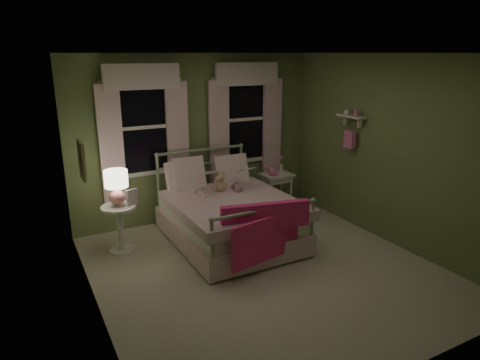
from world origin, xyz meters
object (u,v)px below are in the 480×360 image
nightstand_left (120,222)px  nightstand_right (277,179)px  bed (228,216)px  child_left (198,175)px  child_right (232,169)px  table_lamp (116,184)px  teddy_bear (220,183)px

nightstand_left → nightstand_right: size_ratio=1.02×
nightstand_left → nightstand_right: 2.74m
bed → child_left: 0.75m
child_right → table_lamp: 1.72m
child_left → teddy_bear: bearing=155.5°
bed → nightstand_right: (1.28, 0.73, 0.17)m
nightstand_right → nightstand_left: bearing=-172.9°
teddy_bear → nightstand_left: size_ratio=0.48×
bed → child_left: (-0.27, 0.43, 0.54)m
teddy_bear → nightstand_left: 1.50m
child_right → nightstand_right: 1.10m
bed → teddy_bear: size_ratio=6.56×
teddy_bear → table_lamp: bearing=175.3°
child_right → nightstand_right: bearing=-148.7°
nightstand_right → bed: bearing=-150.3°
child_left → nightstand_left: bearing=6.9°
bed → child_right: 0.75m
bed → nightstand_left: bearing=164.7°
bed → nightstand_right: size_ratio=3.18×
child_left → teddy_bear: (0.28, -0.16, -0.13)m
nightstand_right → child_left: bearing=-169.2°
bed → child_right: size_ratio=2.88×
child_right → nightstand_left: size_ratio=1.09×
child_left → child_right: 0.56m
bed → nightstand_right: bearing=29.7°
child_right → teddy_bear: (-0.28, -0.16, -0.13)m
teddy_bear → nightstand_left: (-1.44, 0.12, -0.37)m
nightstand_left → table_lamp: bearing=0.0°
nightstand_left → child_right: bearing=1.3°
nightstand_left → table_lamp: table_lamp is taller
bed → table_lamp: bed is taller
table_lamp → nightstand_left: bearing=180.0°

